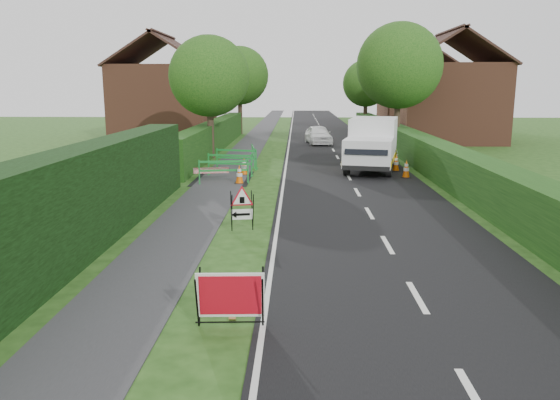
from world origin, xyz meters
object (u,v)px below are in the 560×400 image
object	(u,v)px
triangle_sign	(241,205)
works_van	(372,143)
hatchback_car	(318,135)
red_rect_sign	(230,296)

from	to	relation	value
triangle_sign	works_van	size ratio (longest dim) A/B	0.19
hatchback_car	works_van	bearing A→B (deg)	-87.52
red_rect_sign	works_van	bearing A→B (deg)	72.28
works_van	hatchback_car	xyz separation A→B (m)	(-2.08, 12.16, -0.65)
red_rect_sign	hatchback_car	world-z (taller)	hatchback_car
triangle_sign	works_van	bearing A→B (deg)	55.38
hatchback_car	triangle_sign	bearing A→B (deg)	-104.54
red_rect_sign	works_van	distance (m)	18.20
works_van	red_rect_sign	bearing A→B (deg)	-92.26
works_van	hatchback_car	bearing A→B (deg)	112.31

